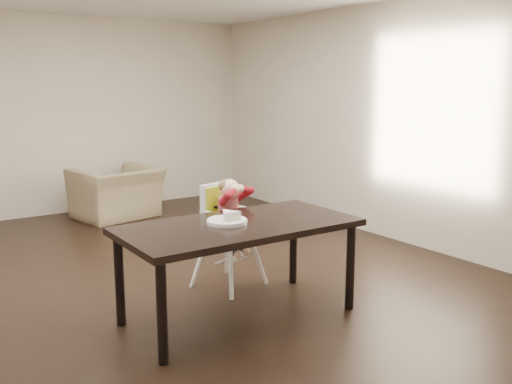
% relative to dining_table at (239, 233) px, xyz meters
% --- Properties ---
extents(ground, '(7.00, 7.00, 0.00)m').
position_rel_dining_table_xyz_m(ground, '(-0.30, 0.92, -0.67)').
color(ground, black).
rests_on(ground, ground).
extents(room_walls, '(6.02, 7.02, 2.71)m').
position_rel_dining_table_xyz_m(room_walls, '(-0.30, 0.92, 1.18)').
color(room_walls, beige).
rests_on(room_walls, ground).
extents(dining_table, '(1.80, 0.90, 0.75)m').
position_rel_dining_table_xyz_m(dining_table, '(0.00, 0.00, 0.00)').
color(dining_table, black).
rests_on(dining_table, ground).
extents(high_chair, '(0.51, 0.51, 0.98)m').
position_rel_dining_table_xyz_m(high_chair, '(0.29, 0.65, 0.02)').
color(high_chair, white).
rests_on(high_chair, ground).
extents(plate, '(0.41, 0.41, 0.09)m').
position_rel_dining_table_xyz_m(plate, '(-0.06, 0.05, 0.11)').
color(plate, white).
rests_on(plate, dining_table).
extents(armchair, '(1.15, 0.87, 0.91)m').
position_rel_dining_table_xyz_m(armchair, '(0.42, 3.72, -0.22)').
color(armchair, '#978460').
rests_on(armchair, ground).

